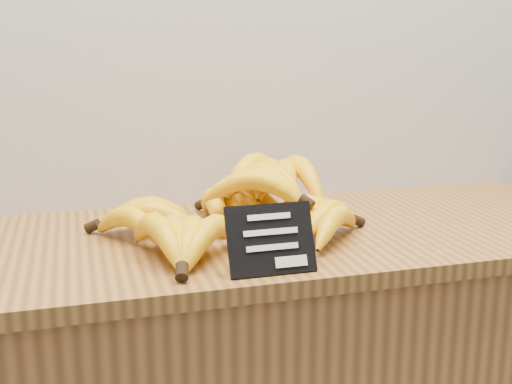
# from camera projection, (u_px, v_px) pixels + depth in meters

# --- Properties ---
(counter_top) EXTENTS (1.50, 0.54, 0.03)m
(counter_top) POSITION_uv_depth(u_px,v_px,m) (249.00, 239.00, 1.24)
(counter_top) COLOR olive
(counter_top) RESTS_ON counter
(chalkboard_sign) EXTENTS (0.14, 0.05, 0.11)m
(chalkboard_sign) POSITION_uv_depth(u_px,v_px,m) (271.00, 239.00, 1.01)
(chalkboard_sign) COLOR black
(chalkboard_sign) RESTS_ON counter_top
(banana_pile) EXTENTS (0.52, 0.40, 0.13)m
(banana_pile) POSITION_uv_depth(u_px,v_px,m) (237.00, 206.00, 1.21)
(banana_pile) COLOR yellow
(banana_pile) RESTS_ON counter_top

